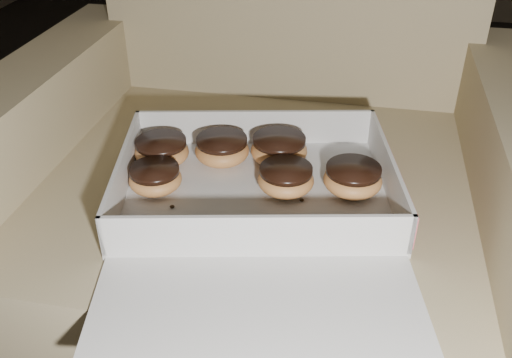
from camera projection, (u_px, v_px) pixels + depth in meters
The scene contains 13 objects.
floor at pixel (337, 331), 1.19m from camera, with size 4.50×4.50×0.00m, color black.
armchair at pixel (266, 209), 1.05m from camera, with size 0.91×0.77×0.95m.
bakery_box at pixel (259, 203), 0.83m from camera, with size 0.49×0.54×0.07m.
donut_a at pixel (279, 149), 0.93m from camera, with size 0.09×0.09×0.05m.
donut_b at pixel (222, 149), 0.93m from camera, with size 0.09×0.09×0.04m.
donut_c at pixel (286, 179), 0.85m from camera, with size 0.09×0.09×0.04m.
donut_d at pixel (162, 151), 0.92m from camera, with size 0.09×0.09×0.04m.
donut_e at pixel (155, 178), 0.86m from camera, with size 0.08×0.08×0.04m.
donut_f at pixel (353, 179), 0.85m from camera, with size 0.09×0.09×0.04m.
crumb_a at pixel (172, 207), 0.83m from camera, with size 0.01×0.01×0.00m, color black.
crumb_b at pixel (299, 222), 0.80m from camera, with size 0.01×0.01×0.00m, color black.
crumb_c at pixel (302, 200), 0.84m from camera, with size 0.01×0.01×0.00m, color black.
crumb_d at pixel (252, 221), 0.80m from camera, with size 0.01×0.01×0.00m, color black.
Camera 1 is at (-0.01, -0.85, 0.92)m, focal length 40.00 mm.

